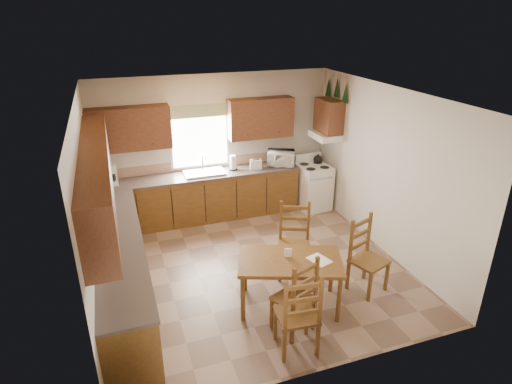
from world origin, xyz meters
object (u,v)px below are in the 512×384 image
object	(u,v)px
dining_table	(289,283)
chair_near_left	(294,294)
chair_far_left	(294,242)
microwave	(281,158)
stove	(313,187)
chair_far_right	(370,257)
chair_near_right	(297,310)

from	to	relation	value
dining_table	chair_near_left	distance (m)	0.50
chair_far_left	chair_near_left	bearing A→B (deg)	-91.42
microwave	chair_near_left	bearing A→B (deg)	-85.59
stove	chair_far_right	distance (m)	2.84
dining_table	chair_far_right	size ratio (longest dim) A/B	1.23
chair_near_left	dining_table	bearing A→B (deg)	-128.81
microwave	chair_near_right	bearing A→B (deg)	-85.42
chair_far_left	chair_far_right	distance (m)	1.10
chair_near_right	chair_far_right	size ratio (longest dim) A/B	1.01
dining_table	chair_near_right	size ratio (longest dim) A/B	1.23
microwave	chair_far_left	xyz separation A→B (m)	(-0.72, -2.30, -0.50)
microwave	chair_near_right	size ratio (longest dim) A/B	0.44
dining_table	chair_far_left	xyz separation A→B (m)	(0.36, 0.66, 0.20)
chair_far_right	stove	bearing A→B (deg)	59.33
dining_table	chair_near_right	world-z (taller)	chair_near_right
dining_table	chair_far_right	xyz separation A→B (m)	(1.20, -0.04, 0.19)
chair_near_right	chair_far_left	bearing A→B (deg)	-106.60
chair_near_right	chair_far_left	distance (m)	1.55
chair_near_left	chair_far_left	bearing A→B (deg)	-135.36
microwave	chair_far_right	bearing A→B (deg)	-63.53
microwave	dining_table	world-z (taller)	microwave
chair_far_left	chair_far_right	bearing A→B (deg)	-16.91
chair_near_left	microwave	bearing A→B (deg)	-130.77
stove	chair_far_left	bearing A→B (deg)	-127.48
chair_far_right	chair_near_right	bearing A→B (deg)	-173.79
stove	chair_far_left	distance (m)	2.49
chair_near_left	chair_far_left	distance (m)	1.22
chair_near_left	chair_far_left	size ratio (longest dim) A/B	0.94
dining_table	chair_near_left	bearing A→B (deg)	-87.37
chair_near_left	chair_near_right	world-z (taller)	chair_near_right
chair_near_right	chair_far_right	xyz separation A→B (m)	(1.45, 0.73, -0.00)
microwave	chair_far_right	xyz separation A→B (m)	(0.13, -3.01, -0.52)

